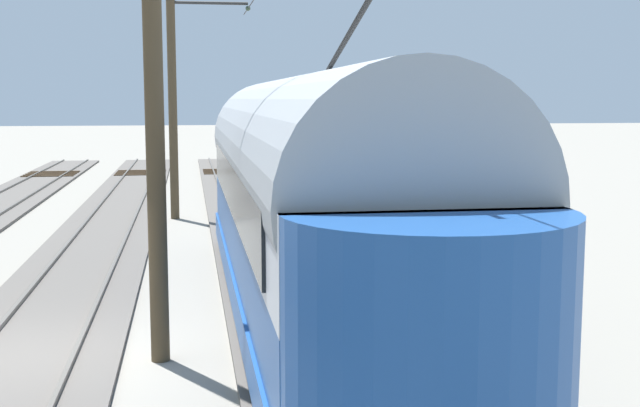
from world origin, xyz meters
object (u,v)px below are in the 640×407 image
object	(u,v)px
catenary_pole_foreground	(175,101)
switch_stand	(316,221)
vintage_streetcar	(306,195)
catenary_pole_mid_near	(159,105)

from	to	relation	value
catenary_pole_foreground	switch_stand	bearing A→B (deg)	122.13
vintage_streetcar	catenary_pole_mid_near	bearing A→B (deg)	35.56
vintage_streetcar	catenary_pole_foreground	distance (m)	13.45
vintage_streetcar	catenary_pole_foreground	world-z (taller)	catenary_pole_foreground
catenary_pole_mid_near	catenary_pole_foreground	bearing A→B (deg)	-90.00
vintage_streetcar	catenary_pole_mid_near	size ratio (longest dim) A/B	2.33
catenary_pole_foreground	switch_stand	xyz separation A→B (m)	(-3.69, 5.88, -3.13)
vintage_streetcar	catenary_pole_mid_near	world-z (taller)	catenary_pole_mid_near
catenary_pole_foreground	switch_stand	size ratio (longest dim) A/B	5.96
catenary_pole_foreground	catenary_pole_mid_near	bearing A→B (deg)	90.00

